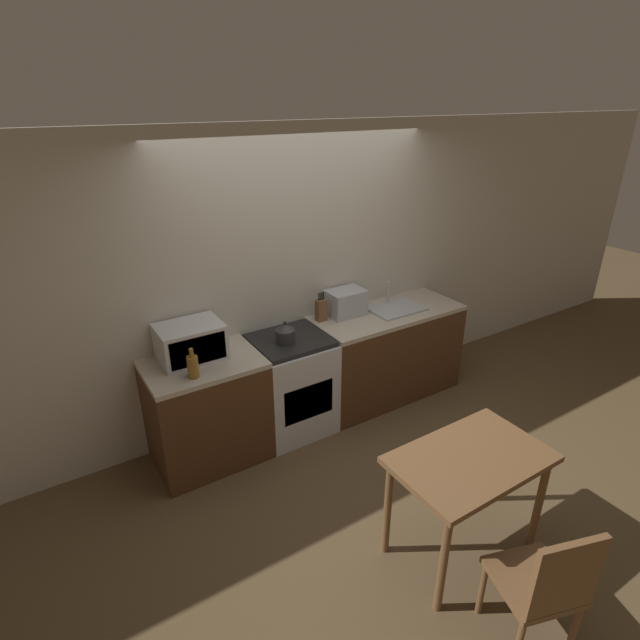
# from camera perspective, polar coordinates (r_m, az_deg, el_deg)

# --- Properties ---
(ground_plane) EXTENTS (16.00, 16.00, 0.00)m
(ground_plane) POSITION_cam_1_polar(r_m,az_deg,el_deg) (4.30, 5.99, -16.14)
(ground_plane) COLOR brown
(wall_back) EXTENTS (10.00, 0.06, 2.60)m
(wall_back) POSITION_cam_1_polar(r_m,az_deg,el_deg) (4.48, -2.40, 5.05)
(wall_back) COLOR beige
(wall_back) RESTS_ON ground_plane
(counter_left_run) EXTENTS (0.89, 0.62, 0.90)m
(counter_left_run) POSITION_cam_1_polar(r_m,az_deg,el_deg) (4.19, -12.72, -10.09)
(counter_left_run) COLOR #4C2D19
(counter_left_run) RESTS_ON ground_plane
(counter_right_run) EXTENTS (1.49, 0.62, 0.90)m
(counter_right_run) POSITION_cam_1_polar(r_m,az_deg,el_deg) (4.98, 7.49, -3.79)
(counter_right_run) COLOR #4C2D19
(counter_right_run) RESTS_ON ground_plane
(stove_range) EXTENTS (0.65, 0.62, 0.90)m
(stove_range) POSITION_cam_1_polar(r_m,az_deg,el_deg) (4.45, -3.32, -7.33)
(stove_range) COLOR silver
(stove_range) RESTS_ON ground_plane
(kettle) EXTENTS (0.16, 0.16, 0.19)m
(kettle) POSITION_cam_1_polar(r_m,az_deg,el_deg) (4.13, -3.99, -1.52)
(kettle) COLOR #2D2D2D
(kettle) RESTS_ON stove_range
(microwave) EXTENTS (0.49, 0.36, 0.28)m
(microwave) POSITION_cam_1_polar(r_m,az_deg,el_deg) (3.98, -14.57, -2.43)
(microwave) COLOR silver
(microwave) RESTS_ON counter_left_run
(bottle) EXTENTS (0.08, 0.08, 0.23)m
(bottle) POSITION_cam_1_polar(r_m,az_deg,el_deg) (3.73, -14.33, -5.14)
(bottle) COLOR olive
(bottle) RESTS_ON counter_left_run
(knife_block) EXTENTS (0.09, 0.07, 0.27)m
(knife_block) POSITION_cam_1_polar(r_m,az_deg,el_deg) (4.51, 0.12, 1.18)
(knife_block) COLOR brown
(knife_block) RESTS_ON counter_right_run
(toaster_oven) EXTENTS (0.34, 0.25, 0.24)m
(toaster_oven) POSITION_cam_1_polar(r_m,az_deg,el_deg) (4.64, 2.96, 2.00)
(toaster_oven) COLOR #ADAFB5
(toaster_oven) RESTS_ON counter_right_run
(sink_basin) EXTENTS (0.51, 0.37, 0.24)m
(sink_basin) POSITION_cam_1_polar(r_m,az_deg,el_deg) (4.84, 8.64, 1.40)
(sink_basin) COLOR #ADAFB5
(sink_basin) RESTS_ON counter_right_run
(dining_table) EXTENTS (0.98, 0.61, 0.77)m
(dining_table) POSITION_cam_1_polar(r_m,az_deg,el_deg) (3.36, 16.69, -16.16)
(dining_table) COLOR brown
(dining_table) RESTS_ON ground_plane
(dining_chair) EXTENTS (0.50, 0.50, 0.89)m
(dining_chair) POSITION_cam_1_polar(r_m,az_deg,el_deg) (3.13, 24.33, -25.78)
(dining_chair) COLOR brown
(dining_chair) RESTS_ON ground_plane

